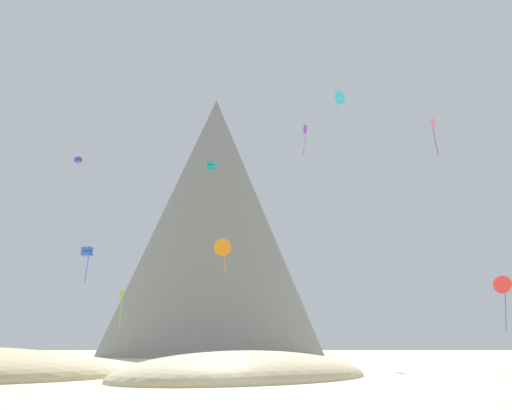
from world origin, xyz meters
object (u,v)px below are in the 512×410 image
object	(u,v)px
bush_near_left	(51,365)
kite_orange_low	(223,248)
bush_far_left	(321,363)
rock_massif	(211,239)
kite_teal_high	(211,166)
kite_blue_low	(87,252)
kite_lime_low	(121,302)
kite_violet_high	(305,134)
kite_indigo_high	(78,160)
kite_cyan_high	(339,98)
bush_far_right	(173,368)
kite_red_low	(502,285)
kite_pink_high	(434,129)

from	to	relation	value
bush_near_left	kite_orange_low	world-z (taller)	kite_orange_low
bush_far_left	rock_massif	distance (m)	64.66
bush_near_left	kite_teal_high	bearing A→B (deg)	74.65
rock_massif	bush_far_left	bearing A→B (deg)	-78.00
bush_far_left	kite_blue_low	bearing A→B (deg)	154.73
kite_lime_low	rock_massif	bearing A→B (deg)	-113.48
kite_blue_low	kite_violet_high	distance (m)	44.86
kite_indigo_high	bush_near_left	bearing A→B (deg)	36.91
bush_near_left	kite_blue_low	world-z (taller)	kite_blue_low
bush_near_left	rock_massif	world-z (taller)	rock_massif
kite_cyan_high	bush_far_right	bearing A→B (deg)	24.75
bush_near_left	kite_cyan_high	bearing A→B (deg)	39.89
kite_orange_low	kite_indigo_high	xyz separation A→B (m)	(-25.36, 24.75, 19.54)
bush_far_right	kite_indigo_high	size ratio (longest dim) A/B	1.10
kite_indigo_high	kite_teal_high	size ratio (longest dim) A/B	0.75
bush_far_right	kite_indigo_high	distance (m)	59.46
kite_indigo_high	kite_blue_low	size ratio (longest dim) A/B	0.28
bush_far_right	kite_blue_low	world-z (taller)	kite_blue_low
kite_red_low	kite_violet_high	xyz separation A→B (m)	(-13.58, 35.49, 30.14)
kite_indigo_high	kite_violet_high	distance (m)	39.63
bush_far_left	rock_massif	bearing A→B (deg)	102.00
bush_near_left	kite_cyan_high	xyz separation A→B (m)	(31.27, 26.13, 38.08)
bush_far_left	kite_violet_high	distance (m)	50.82
kite_blue_low	kite_cyan_high	bearing A→B (deg)	-63.88
rock_massif	kite_teal_high	bearing A→B (deg)	-88.78
bush_far_left	kite_pink_high	bearing A→B (deg)	24.12
kite_orange_low	kite_cyan_high	bearing A→B (deg)	-145.62
rock_massif	kite_pink_high	world-z (taller)	rock_massif
bush_far_right	bush_far_left	world-z (taller)	bush_far_left
kite_red_low	kite_blue_low	size ratio (longest dim) A/B	1.23
kite_teal_high	kite_violet_high	world-z (taller)	kite_violet_high
bush_near_left	kite_indigo_high	size ratio (longest dim) A/B	1.04
kite_lime_low	bush_far_left	bearing A→B (deg)	129.59
kite_cyan_high	kite_violet_high	world-z (taller)	same
kite_red_low	kite_pink_high	distance (m)	21.92
bush_near_left	kite_red_low	world-z (taller)	kite_red_low
kite_indigo_high	kite_lime_low	world-z (taller)	kite_indigo_high
kite_red_low	kite_orange_low	xyz separation A→B (m)	(-27.50, 12.76, 5.77)
bush_far_left	bush_near_left	bearing A→B (deg)	-167.87
kite_pink_high	kite_indigo_high	bearing A→B (deg)	94.15
kite_pink_high	kite_violet_high	distance (m)	31.04
bush_far_left	kite_orange_low	xyz separation A→B (m)	(-9.65, 11.37, 13.09)
kite_cyan_high	kite_violet_high	size ratio (longest dim) A/B	0.84
kite_blue_low	bush_near_left	bearing A→B (deg)	-160.74
kite_red_low	kite_violet_high	world-z (taller)	kite_violet_high
rock_massif	kite_orange_low	bearing A→B (deg)	-86.54
kite_indigo_high	kite_cyan_high	distance (m)	45.55
kite_cyan_high	kite_pink_high	xyz separation A→B (m)	(8.42, -13.87, -10.70)
kite_violet_high	kite_pink_high	bearing A→B (deg)	158.07
bush_far_left	kite_orange_low	distance (m)	19.84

